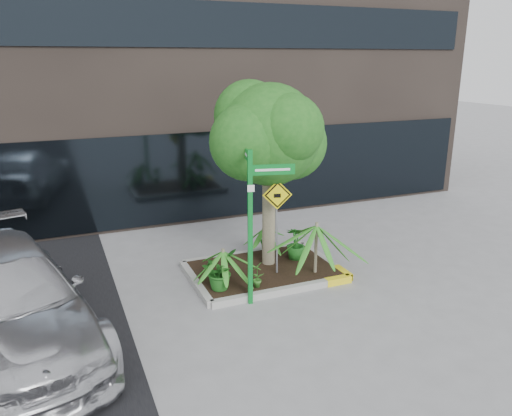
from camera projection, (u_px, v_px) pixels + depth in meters
name	position (u px, v px, depth m)	size (l,w,h in m)	color
ground	(260.00, 281.00, 11.04)	(80.00, 80.00, 0.00)	gray
planter	(265.00, 270.00, 11.33)	(3.35, 2.36, 0.15)	#9E9E99
tree	(269.00, 135.00, 10.77)	(2.86, 2.54, 4.29)	gray
palm_front	(317.00, 226.00, 10.80)	(1.31, 1.31, 1.46)	gray
palm_left	(223.00, 251.00, 10.25)	(0.92, 0.92, 1.02)	gray
palm_back	(264.00, 228.00, 12.06)	(0.75, 0.75, 0.83)	gray
parked_car	(5.00, 300.00, 8.36)	(2.31, 5.69, 1.65)	silver
shrub_a	(219.00, 270.00, 10.22)	(0.72, 0.72, 0.80)	#1D5D1A
shrub_b	(296.00, 243.00, 11.75)	(0.44, 0.44, 0.78)	#216F21
shrub_c	(257.00, 274.00, 10.31)	(0.30, 0.30, 0.58)	#2F6E22
shrub_d	(268.00, 239.00, 12.09)	(0.40, 0.40, 0.72)	#1C5B1A
street_sign_post	(253.00, 211.00, 9.54)	(0.90, 1.05, 3.12)	#0B7B26
cattle_sign	(277.00, 211.00, 10.76)	(0.63, 0.26, 2.09)	slate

